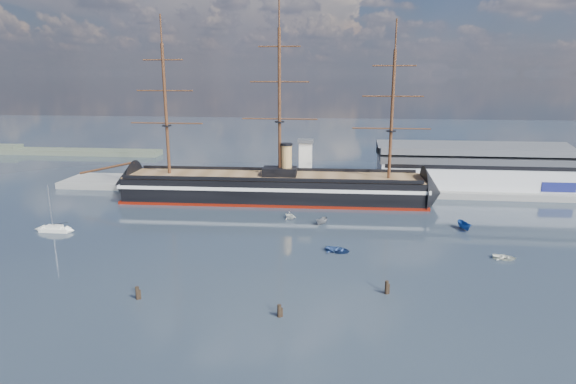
# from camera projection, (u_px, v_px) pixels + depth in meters

# --- Properties ---
(ground) EXTENTS (600.00, 600.00, 0.00)m
(ground) POSITION_uv_depth(u_px,v_px,m) (285.00, 221.00, 125.53)
(ground) COLOR #212B38
(ground) RESTS_ON ground
(quay) EXTENTS (180.00, 18.00, 2.00)m
(quay) POSITION_uv_depth(u_px,v_px,m) (327.00, 190.00, 159.23)
(quay) COLOR slate
(quay) RESTS_ON ground
(warehouse) EXTENTS (63.00, 21.00, 11.60)m
(warehouse) POSITION_uv_depth(u_px,v_px,m) (476.00, 167.00, 156.14)
(warehouse) COLOR #B7BABC
(warehouse) RESTS_ON ground
(quay_tower) EXTENTS (5.00, 5.00, 15.00)m
(quay_tower) POSITION_uv_depth(u_px,v_px,m) (306.00, 162.00, 154.74)
(quay_tower) COLOR silver
(quay_tower) RESTS_ON ground
(shoreline) EXTENTS (120.00, 10.00, 4.00)m
(shoreline) POSITION_uv_depth(u_px,v_px,m) (20.00, 150.00, 231.52)
(shoreline) COLOR #3F4C38
(shoreline) RESTS_ON ground
(warship) EXTENTS (113.07, 18.37, 53.94)m
(warship) POSITION_uv_depth(u_px,v_px,m) (268.00, 187.00, 144.66)
(warship) COLOR black
(warship) RESTS_ON ground
(sailboat) EXTENTS (7.37, 2.33, 11.71)m
(sailboat) POSITION_uv_depth(u_px,v_px,m) (55.00, 229.00, 116.60)
(sailboat) COLOR silver
(sailboat) RESTS_ON ground
(motorboat_b) EXTENTS (2.43, 3.68, 1.60)m
(motorboat_b) POSITION_uv_depth(u_px,v_px,m) (338.00, 252.00, 103.46)
(motorboat_b) COLOR #2C4882
(motorboat_b) RESTS_ON ground
(motorboat_c) EXTENTS (5.26, 4.28, 2.02)m
(motorboat_c) POSITION_uv_depth(u_px,v_px,m) (322.00, 224.00, 122.46)
(motorboat_c) COLOR slate
(motorboat_c) RESTS_ON ground
(motorboat_d) EXTENTS (6.19, 6.27, 2.26)m
(motorboat_d) POSITION_uv_depth(u_px,v_px,m) (290.00, 219.00, 127.04)
(motorboat_d) COLOR white
(motorboat_d) RESTS_ON ground
(motorboat_e) EXTENTS (1.82, 3.05, 1.33)m
(motorboat_e) POSITION_uv_depth(u_px,v_px,m) (504.00, 259.00, 99.42)
(motorboat_e) COLOR white
(motorboat_e) RESTS_ON ground
(motorboat_f) EXTENTS (6.75, 3.78, 2.55)m
(motorboat_f) POSITION_uv_depth(u_px,v_px,m) (464.00, 230.00, 118.19)
(motorboat_f) COLOR navy
(motorboat_f) RESTS_ON ground
(piling_near_left) EXTENTS (0.64, 0.64, 3.00)m
(piling_near_left) POSITION_uv_depth(u_px,v_px,m) (138.00, 299.00, 81.85)
(piling_near_left) COLOR black
(piling_near_left) RESTS_ON ground
(piling_near_mid) EXTENTS (0.64, 0.64, 2.79)m
(piling_near_mid) POSITION_uv_depth(u_px,v_px,m) (279.00, 317.00, 75.93)
(piling_near_mid) COLOR black
(piling_near_mid) RESTS_ON ground
(piling_near_right) EXTENTS (0.64, 0.64, 3.13)m
(piling_near_right) POSITION_uv_depth(u_px,v_px,m) (386.00, 294.00, 83.84)
(piling_near_right) COLOR black
(piling_near_right) RESTS_ON ground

